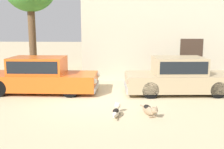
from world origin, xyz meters
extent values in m
plane|color=#CCB78E|center=(0.00, 0.00, 0.00)|extent=(80.00, 80.00, 0.00)
cube|color=#D15619|center=(-2.15, 0.95, 0.47)|extent=(4.65, 1.71, 0.64)
cube|color=#D15619|center=(-2.19, 0.95, 1.12)|extent=(2.14, 1.46, 0.67)
cube|color=black|center=(-2.19, 0.95, 1.13)|extent=(1.97, 1.48, 0.47)
cube|color=#999BA0|center=(0.15, 0.96, 0.26)|extent=(0.13, 1.65, 0.20)
sphere|color=silver|center=(0.18, 1.63, 0.61)|extent=(0.20, 0.20, 0.20)
sphere|color=silver|center=(0.18, 0.30, 0.61)|extent=(0.20, 0.20, 0.20)
cylinder|color=black|center=(-0.76, 1.70, 0.34)|extent=(0.67, 0.20, 0.67)
cylinder|color=black|center=(-0.75, 0.21, 0.34)|extent=(0.67, 0.20, 0.67)
cylinder|color=black|center=(-3.54, 1.69, 0.34)|extent=(0.67, 0.20, 0.67)
cube|color=tan|center=(3.53, 1.05, 0.48)|extent=(4.37, 2.01, 0.65)
cube|color=tan|center=(3.49, 1.04, 1.14)|extent=(2.05, 1.62, 0.67)
cube|color=black|center=(3.49, 1.04, 1.15)|extent=(1.90, 1.64, 0.47)
cube|color=#999BA0|center=(1.42, 0.91, 0.26)|extent=(0.23, 1.72, 0.20)
sphere|color=silver|center=(5.63, 1.87, 0.62)|extent=(0.20, 0.20, 0.20)
cube|color=red|center=(1.37, 1.67, 0.64)|extent=(0.05, 0.18, 0.18)
cube|color=red|center=(1.47, 0.16, 0.64)|extent=(0.05, 0.18, 0.18)
cylinder|color=black|center=(4.76, 1.90, 0.32)|extent=(0.64, 0.24, 0.63)
cylinder|color=black|center=(4.86, 0.35, 0.32)|extent=(0.64, 0.24, 0.63)
cylinder|color=black|center=(2.21, 1.74, 0.32)|extent=(0.64, 0.24, 0.63)
cylinder|color=black|center=(2.30, 0.19, 0.32)|extent=(0.64, 0.24, 0.63)
cube|color=#BCB299|center=(6.92, 6.48, 4.23)|extent=(15.45, 5.86, 8.45)
cube|color=#38281E|center=(4.60, 3.54, 1.05)|extent=(1.10, 0.02, 2.10)
cylinder|color=beige|center=(1.03, -1.64, 0.03)|extent=(0.11, 0.07, 0.06)
cylinder|color=beige|center=(1.15, -1.65, 0.03)|extent=(0.11, 0.07, 0.06)
ellipsoid|color=beige|center=(1.06, -1.94, 0.12)|extent=(0.25, 0.67, 0.24)
ellipsoid|color=black|center=(1.06, -1.99, 0.19)|extent=(0.21, 0.37, 0.13)
sphere|color=beige|center=(1.10, -1.55, 0.22)|extent=(0.19, 0.19, 0.19)
cone|color=beige|center=(1.11, -1.45, 0.21)|extent=(0.11, 0.11, 0.10)
cone|color=beige|center=(1.04, -1.54, 0.31)|extent=(0.07, 0.07, 0.08)
cone|color=beige|center=(1.16, -1.55, 0.31)|extent=(0.07, 0.07, 0.08)
cylinder|color=beige|center=(1.02, -2.34, 0.15)|extent=(0.07, 0.23, 0.06)
cylinder|color=#997F60|center=(2.20, -1.97, 0.03)|extent=(0.12, 0.09, 0.06)
cylinder|color=#997F60|center=(2.10, -2.02, 0.03)|extent=(0.12, 0.09, 0.06)
ellipsoid|color=#997F60|center=(2.04, -1.73, 0.14)|extent=(0.42, 0.66, 0.28)
ellipsoid|color=black|center=(2.02, -1.68, 0.22)|extent=(0.30, 0.39, 0.15)
sphere|color=#997F60|center=(2.19, -2.09, 0.26)|extent=(0.20, 0.20, 0.20)
cone|color=#997F60|center=(2.23, -2.18, 0.24)|extent=(0.15, 0.15, 0.11)
cone|color=#997F60|center=(2.25, -2.06, 0.35)|extent=(0.09, 0.09, 0.09)
cone|color=#997F60|center=(2.14, -2.11, 0.35)|extent=(0.09, 0.09, 0.09)
cylinder|color=#997F60|center=(1.88, -1.36, 0.16)|extent=(0.13, 0.23, 0.06)
cylinder|color=brown|center=(-3.27, 3.57, 1.82)|extent=(0.36, 0.36, 3.65)
camera|label=1|loc=(1.27, -9.52, 2.63)|focal=42.30mm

